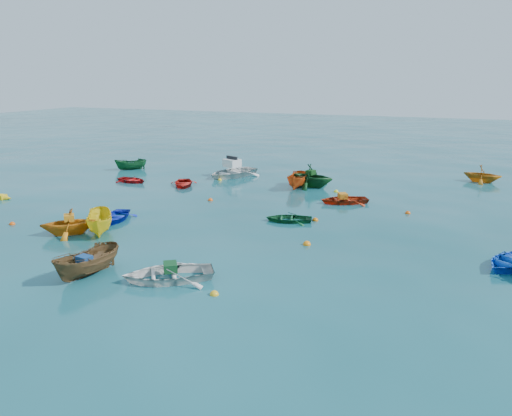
% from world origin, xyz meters
% --- Properties ---
extents(ground, '(160.00, 160.00, 0.00)m').
position_xyz_m(ground, '(0.00, 0.00, 0.00)').
color(ground, '#093F46').
rests_on(ground, ground).
extents(dinghy_blue_sw, '(2.70, 3.27, 0.59)m').
position_xyz_m(dinghy_blue_sw, '(-6.88, 0.99, 0.00)').
color(dinghy_blue_sw, '#0F26C2').
rests_on(dinghy_blue_sw, ground).
extents(dinghy_white_near, '(4.35, 4.09, 0.73)m').
position_xyz_m(dinghy_white_near, '(0.33, -5.08, 0.00)').
color(dinghy_white_near, silver).
rests_on(dinghy_white_near, ground).
extents(sampan_brown_mid, '(1.70, 3.32, 1.23)m').
position_xyz_m(sampan_brown_mid, '(-2.87, -5.90, 0.00)').
color(sampan_brown_mid, brown).
rests_on(sampan_brown_mid, ground).
extents(dinghy_orange_w, '(3.56, 3.54, 1.42)m').
position_xyz_m(dinghy_orange_w, '(-7.43, -1.89, 0.00)').
color(dinghy_orange_w, orange).
rests_on(dinghy_orange_w, ground).
extents(sampan_yellow_mid, '(2.89, 3.37, 1.26)m').
position_xyz_m(sampan_yellow_mid, '(-6.08, -1.15, 0.00)').
color(sampan_yellow_mid, yellow).
rests_on(sampan_yellow_mid, ground).
extents(dinghy_green_e, '(2.92, 2.42, 0.53)m').
position_xyz_m(dinghy_green_e, '(2.17, 4.45, 0.00)').
color(dinghy_green_e, '#13552C').
rests_on(dinghy_green_e, ground).
extents(dinghy_red_nw, '(2.76, 2.18, 0.52)m').
position_xyz_m(dinghy_red_nw, '(-12.06, 9.94, 0.00)').
color(dinghy_red_nw, '#AD0E0F').
rests_on(dinghy_red_nw, ground).
extents(sampan_orange_n, '(1.43, 3.23, 1.22)m').
position_xyz_m(sampan_orange_n, '(0.08, 12.69, 0.00)').
color(sampan_orange_n, '#C24812').
rests_on(sampan_orange_n, ground).
extents(dinghy_green_n, '(3.94, 3.61, 1.75)m').
position_xyz_m(dinghy_green_n, '(0.93, 13.45, 0.00)').
color(dinghy_green_n, '#0F431C').
rests_on(dinghy_green_n, ground).
extents(dinghy_red_ne, '(3.66, 3.33, 0.62)m').
position_xyz_m(dinghy_red_ne, '(4.14, 9.60, 0.00)').
color(dinghy_red_ne, '#BA2D0F').
rests_on(dinghy_red_ne, ground).
extents(dinghy_red_far, '(3.02, 3.34, 0.57)m').
position_xyz_m(dinghy_red_far, '(-7.81, 10.23, 0.00)').
color(dinghy_red_far, red).
rests_on(dinghy_red_far, ground).
extents(dinghy_orange_far, '(3.12, 2.84, 1.40)m').
position_xyz_m(dinghy_orange_far, '(12.40, 19.76, 0.00)').
color(dinghy_orange_far, '#BA6A11').
rests_on(dinghy_orange_far, ground).
extents(sampan_green_far, '(2.63, 2.52, 1.02)m').
position_xyz_m(sampan_green_far, '(-15.19, 14.18, 0.00)').
color(sampan_green_far, '#135326').
rests_on(sampan_green_far, ground).
extents(motorboat_white, '(4.70, 5.38, 1.53)m').
position_xyz_m(motorboat_white, '(-5.97, 14.73, 0.00)').
color(motorboat_white, silver).
rests_on(motorboat_white, ground).
extents(tarp_green_a, '(0.81, 0.85, 0.33)m').
position_xyz_m(tarp_green_a, '(0.41, -5.02, 0.53)').
color(tarp_green_a, '#11451F').
rests_on(tarp_green_a, dinghy_white_near).
extents(tarp_blue_a, '(0.63, 0.52, 0.28)m').
position_xyz_m(tarp_blue_a, '(-2.89, -6.05, 0.75)').
color(tarp_blue_a, navy).
rests_on(tarp_blue_a, sampan_brown_mid).
extents(tarp_orange_a, '(0.78, 0.79, 0.31)m').
position_xyz_m(tarp_orange_a, '(-7.39, -1.86, 0.86)').
color(tarp_orange_a, orange).
rests_on(tarp_orange_a, dinghy_orange_w).
extents(tarp_green_b, '(0.66, 0.77, 0.32)m').
position_xyz_m(tarp_green_b, '(0.83, 13.48, 1.04)').
color(tarp_green_b, '#0F3E12').
rests_on(tarp_green_b, dinghy_green_n).
extents(tarp_orange_b, '(0.77, 0.83, 0.32)m').
position_xyz_m(tarp_orange_b, '(4.05, 9.55, 0.47)').
color(tarp_orange_b, orange).
rests_on(tarp_orange_b, dinghy_red_ne).
extents(buoy_or_a, '(0.32, 0.32, 0.32)m').
position_xyz_m(buoy_or_a, '(-11.49, -1.74, 0.00)').
color(buoy_or_a, '#D94C0B').
rests_on(buoy_or_a, ground).
extents(buoy_ye_a, '(0.33, 0.33, 0.33)m').
position_xyz_m(buoy_ye_a, '(2.63, -5.65, 0.00)').
color(buoy_ye_a, yellow).
rests_on(buoy_ye_a, ground).
extents(buoy_or_b, '(0.38, 0.38, 0.38)m').
position_xyz_m(buoy_or_b, '(4.21, 1.01, 0.00)').
color(buoy_or_b, orange).
rests_on(buoy_or_b, ground).
extents(buoy_or_c, '(0.32, 0.32, 0.32)m').
position_xyz_m(buoy_or_c, '(-3.98, 7.02, 0.00)').
color(buoy_or_c, '#ED4E0C').
rests_on(buoy_or_c, ground).
extents(buoy_ye_c, '(0.33, 0.33, 0.33)m').
position_xyz_m(buoy_ye_c, '(2.98, 12.40, 0.00)').
color(buoy_ye_c, yellow).
rests_on(buoy_ye_c, ground).
extents(buoy_or_d, '(0.35, 0.35, 0.35)m').
position_xyz_m(buoy_or_d, '(3.50, 5.10, 0.00)').
color(buoy_or_d, orange).
rests_on(buoy_or_d, ground).
extents(buoy_ye_d, '(0.30, 0.30, 0.30)m').
position_xyz_m(buoy_ye_d, '(-6.21, 12.99, 0.00)').
color(buoy_ye_d, yellow).
rests_on(buoy_ye_d, ground).
extents(buoy_or_e, '(0.32, 0.32, 0.32)m').
position_xyz_m(buoy_or_e, '(8.12, 8.54, 0.00)').
color(buoy_or_e, '#E6530C').
rests_on(buoy_or_e, ground).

